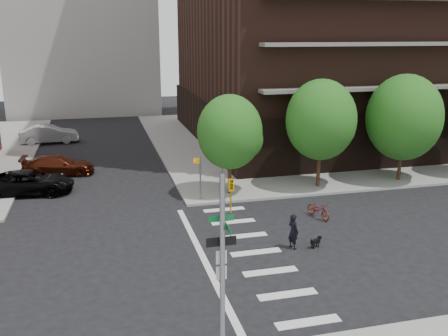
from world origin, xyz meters
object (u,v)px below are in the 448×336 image
at_px(scooter, 318,210).
at_px(dog_walker, 293,231).
at_px(parked_car_black, 29,182).
at_px(parked_car_maroon, 58,165).
at_px(traffic_signal, 223,285).
at_px(parked_car_silver, 49,134).

bearing_deg(scooter, dog_walker, -145.20).
height_order(parked_car_black, parked_car_maroon, parked_car_black).
bearing_deg(parked_car_black, traffic_signal, -152.50).
distance_m(parked_car_maroon, parked_car_silver, 11.49).
xyz_separation_m(parked_car_black, parked_car_maroon, (1.49, 4.15, -0.03)).
height_order(parked_car_black, dog_walker, dog_walker).
bearing_deg(dog_walker, scooter, -59.02).
bearing_deg(parked_car_black, parked_car_silver, 5.75).
bearing_deg(scooter, parked_car_maroon, 123.88).
distance_m(traffic_signal, scooter, 13.84).
height_order(traffic_signal, scooter, traffic_signal).
bearing_deg(parked_car_silver, parked_car_maroon, -177.00).
xyz_separation_m(traffic_signal, scooter, (8.19, 10.94, -2.22)).
distance_m(parked_car_black, scooter, 18.02).
bearing_deg(dog_walker, parked_car_maroon, 17.03).
relative_size(parked_car_silver, scooter, 2.87).
height_order(parked_car_black, scooter, parked_car_black).
distance_m(traffic_signal, parked_car_black, 20.95).
height_order(scooter, dog_walker, dog_walker).
height_order(traffic_signal, parked_car_black, traffic_signal).
bearing_deg(parked_car_maroon, traffic_signal, -160.73).
relative_size(parked_car_black, parked_car_silver, 1.04).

